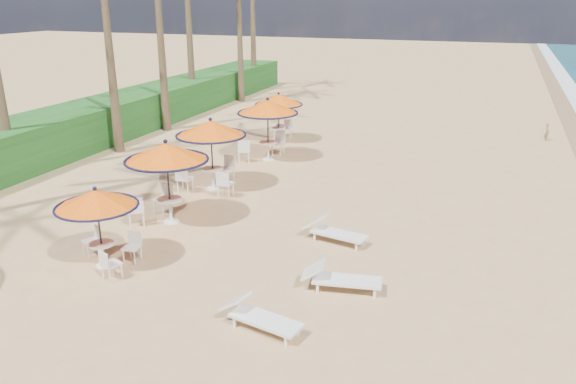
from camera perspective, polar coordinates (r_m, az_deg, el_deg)
name	(u,v)px	position (r m, az deg, el deg)	size (l,w,h in m)	color
ground	(270,306)	(12.85, -1.84, -11.49)	(160.00, 160.00, 0.00)	tan
scrub_hedge	(93,123)	(28.21, -19.18, 6.65)	(3.00, 40.00, 1.80)	#194716
station_0	(99,208)	(14.73, -18.68, -1.58)	(2.07, 2.07, 2.16)	black
station_1	(164,159)	(17.04, -12.46, 3.26)	(2.51, 2.51, 2.62)	black
station_2	(211,137)	(19.88, -7.82, 5.53)	(2.49, 2.49, 2.60)	black
station_3	(267,112)	(23.40, -2.16, 8.08)	(2.54, 2.54, 2.64)	black
station_4	(279,104)	(26.47, -0.90, 8.93)	(2.26, 2.32, 2.36)	black
lounger_near	(258,316)	(11.94, -3.05, -12.42)	(1.90, 0.94, 0.65)	silver
lounger_mid	(339,278)	(13.39, 5.18, -8.68)	(1.95, 0.90, 0.67)	silver
lounger_far	(333,231)	(15.89, 4.59, -3.98)	(1.92, 0.93, 0.66)	silver
person	(547,132)	(29.64, 24.83, 5.60)	(0.32, 0.21, 0.88)	#8F6B48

